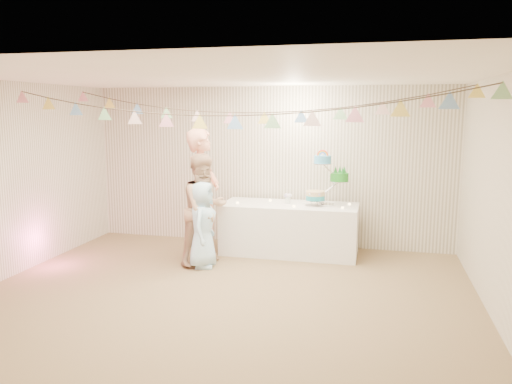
% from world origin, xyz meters
% --- Properties ---
extents(floor, '(6.00, 6.00, 0.00)m').
position_xyz_m(floor, '(0.00, 0.00, 0.00)').
color(floor, brown).
rests_on(floor, ground).
extents(ceiling, '(6.00, 6.00, 0.00)m').
position_xyz_m(ceiling, '(0.00, 0.00, 2.60)').
color(ceiling, white).
rests_on(ceiling, ground).
extents(back_wall, '(6.00, 6.00, 0.00)m').
position_xyz_m(back_wall, '(0.00, 2.50, 1.30)').
color(back_wall, silver).
rests_on(back_wall, ground).
extents(front_wall, '(6.00, 6.00, 0.00)m').
position_xyz_m(front_wall, '(0.00, -2.50, 1.30)').
color(front_wall, silver).
rests_on(front_wall, ground).
extents(left_wall, '(5.00, 5.00, 0.00)m').
position_xyz_m(left_wall, '(-3.00, 0.00, 1.30)').
color(left_wall, silver).
rests_on(left_wall, ground).
extents(right_wall, '(5.00, 5.00, 0.00)m').
position_xyz_m(right_wall, '(3.00, 0.00, 1.30)').
color(right_wall, silver).
rests_on(right_wall, ground).
extents(table, '(2.09, 0.83, 0.78)m').
position_xyz_m(table, '(0.45, 1.97, 0.39)').
color(table, white).
rests_on(table, floor).
extents(cake_stand, '(0.70, 0.41, 0.79)m').
position_xyz_m(cake_stand, '(1.00, 2.02, 1.14)').
color(cake_stand, silver).
rests_on(cake_stand, table).
extents(cake_bottom, '(0.31, 0.31, 0.15)m').
position_xyz_m(cake_bottom, '(0.85, 1.96, 0.84)').
color(cake_bottom, teal).
rests_on(cake_bottom, cake_stand).
extents(cake_middle, '(0.27, 0.27, 0.22)m').
position_xyz_m(cake_middle, '(1.18, 2.11, 1.11)').
color(cake_middle, '#1A7B1B').
rests_on(cake_middle, cake_stand).
extents(cake_top_tier, '(0.25, 0.25, 0.19)m').
position_xyz_m(cake_top_tier, '(0.94, 1.99, 1.38)').
color(cake_top_tier, '#449FD6').
rests_on(cake_top_tier, cake_stand).
extents(platter, '(0.37, 0.37, 0.02)m').
position_xyz_m(platter, '(-0.03, 1.92, 0.76)').
color(platter, white).
rests_on(platter, table).
extents(posy, '(0.14, 0.14, 0.16)m').
position_xyz_m(posy, '(0.41, 2.02, 0.83)').
color(posy, white).
rests_on(posy, table).
extents(person_adult_a, '(0.47, 0.72, 1.96)m').
position_xyz_m(person_adult_a, '(-0.75, 1.38, 0.98)').
color(person_adult_a, '#ED9B7C').
rests_on(person_adult_a, floor).
extents(person_adult_b, '(0.92, 0.98, 1.61)m').
position_xyz_m(person_adult_b, '(-0.65, 1.15, 0.81)').
color(person_adult_b, tan).
rests_on(person_adult_b, floor).
extents(person_child, '(0.45, 0.64, 1.23)m').
position_xyz_m(person_child, '(-0.63, 1.00, 0.62)').
color(person_child, '#B4E1FF').
rests_on(person_child, floor).
extents(bunting_back, '(5.60, 1.10, 0.40)m').
position_xyz_m(bunting_back, '(0.00, 1.10, 2.35)').
color(bunting_back, pink).
rests_on(bunting_back, ceiling).
extents(bunting_front, '(5.60, 0.90, 0.36)m').
position_xyz_m(bunting_front, '(0.00, -0.20, 2.32)').
color(bunting_front, '#72A5E5').
rests_on(bunting_front, ceiling).
extents(tealight_0, '(0.04, 0.04, 0.03)m').
position_xyz_m(tealight_0, '(-0.35, 1.82, 0.80)').
color(tealight_0, '#FFD88C').
rests_on(tealight_0, table).
extents(tealight_1, '(0.04, 0.04, 0.03)m').
position_xyz_m(tealight_1, '(0.10, 2.15, 0.80)').
color(tealight_1, '#FFD88C').
rests_on(tealight_1, table).
extents(tealight_2, '(0.04, 0.04, 0.03)m').
position_xyz_m(tealight_2, '(0.55, 1.75, 0.80)').
color(tealight_2, '#FFD88C').
rests_on(tealight_2, table).
extents(tealight_3, '(0.04, 0.04, 0.03)m').
position_xyz_m(tealight_3, '(0.80, 2.19, 0.80)').
color(tealight_3, '#FFD88C').
rests_on(tealight_3, table).
extents(tealight_4, '(0.04, 0.04, 0.03)m').
position_xyz_m(tealight_4, '(1.27, 1.79, 0.80)').
color(tealight_4, '#FFD88C').
rests_on(tealight_4, table).
extents(tealight_5, '(0.04, 0.04, 0.03)m').
position_xyz_m(tealight_5, '(1.35, 2.12, 0.80)').
color(tealight_5, '#FFD88C').
rests_on(tealight_5, table).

